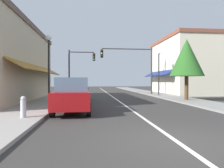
{
  "coord_description": "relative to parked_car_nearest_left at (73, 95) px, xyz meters",
  "views": [
    {
      "loc": [
        -2.27,
        -5.07,
        1.59
      ],
      "look_at": [
        -0.24,
        14.23,
        1.33
      ],
      "focal_mm": 32.91,
      "sensor_mm": 36.0,
      "label": 1
    }
  ],
  "objects": [
    {
      "name": "traffic_signal_mast_arm",
      "position": [
        5.83,
        12.58,
        2.98
      ],
      "size": [
        6.03,
        0.5,
        5.55
      ],
      "color": "#333333",
      "rests_on": "ground"
    },
    {
      "name": "fire_hydrant",
      "position": [
        -1.81,
        -1.93,
        -0.33
      ],
      "size": [
        0.22,
        0.22,
        0.87
      ],
      "color": "#B2B2B7",
      "rests_on": "ground"
    },
    {
      "name": "lane_center_stripe",
      "position": [
        3.18,
        12.49,
        -0.88
      ],
      "size": [
        0.14,
        52.0,
        0.01
      ],
      "primitive_type": "cube",
      "color": "silver",
      "rests_on": "ground"
    },
    {
      "name": "storefront_right_block",
      "position": [
        12.39,
        14.49,
        2.63
      ],
      "size": [
        6.14,
        10.2,
        7.01
      ],
      "color": "beige",
      "rests_on": "ground"
    },
    {
      "name": "street_lamp_left_near",
      "position": [
        -1.75,
        2.96,
        2.22
      ],
      "size": [
        0.36,
        0.36,
        4.57
      ],
      "color": "black",
      "rests_on": "ground"
    },
    {
      "name": "traffic_signal_left_corner",
      "position": [
        -0.55,
        14.28,
        2.66
      ],
      "size": [
        3.2,
        0.5,
        5.35
      ],
      "color": "#333333",
      "rests_on": "ground"
    },
    {
      "name": "parked_car_second_left",
      "position": [
        -0.09,
        5.41,
        0.0
      ],
      "size": [
        1.79,
        4.1,
        1.77
      ],
      "rotation": [
        0.0,
        0.0,
        -0.0
      ],
      "color": "black",
      "rests_on": "ground"
    },
    {
      "name": "sidewalk_left",
      "position": [
        -2.32,
        12.49,
        -0.82
      ],
      "size": [
        2.6,
        56.0,
        0.12
      ],
      "primitive_type": "cube",
      "color": "gray",
      "rests_on": "ground"
    },
    {
      "name": "parked_car_nearest_left",
      "position": [
        0.0,
        0.0,
        0.0
      ],
      "size": [
        1.86,
        4.14,
        1.77
      ],
      "rotation": [
        0.0,
        0.0,
        0.02
      ],
      "color": "maroon",
      "rests_on": "ground"
    },
    {
      "name": "ground_plane",
      "position": [
        3.18,
        12.49,
        -0.88
      ],
      "size": [
        80.0,
        80.0,
        0.0
      ],
      "primitive_type": "plane",
      "color": "#33302D"
    },
    {
      "name": "sidewalk_right",
      "position": [
        8.68,
        12.49,
        -0.82
      ],
      "size": [
        2.6,
        56.0,
        0.12
      ],
      "primitive_type": "cube",
      "color": "gray",
      "rests_on": "ground"
    },
    {
      "name": "street_lamp_right_mid",
      "position": [
        8.09,
        10.42,
        2.32
      ],
      "size": [
        0.36,
        0.36,
        4.75
      ],
      "color": "black",
      "rests_on": "ground"
    },
    {
      "name": "tree_right_near",
      "position": [
        8.58,
        5.15,
        2.6
      ],
      "size": [
        2.71,
        2.71,
        4.99
      ],
      "color": "#4C331E",
      "rests_on": "ground"
    }
  ]
}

